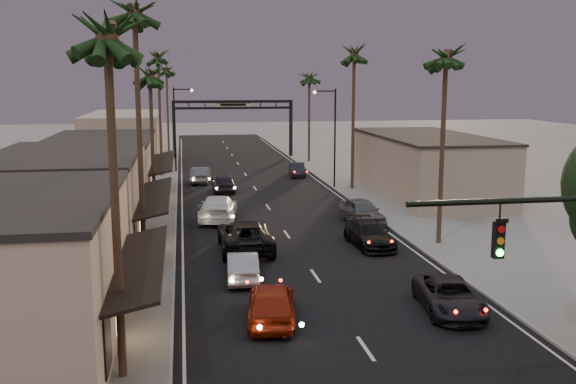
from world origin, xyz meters
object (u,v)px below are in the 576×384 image
object	(u,v)px
palm_la	(106,23)
streetlight_right	(332,130)
curbside_near	(449,296)
curbside_black	(369,234)
arch	(233,114)
palm_lb	(134,5)
palm_ld	(158,53)
palm_ra	(446,50)
oncoming_red	(272,302)
palm_rc	(309,74)
oncoming_pickup	(245,236)
palm_far	(166,67)
oncoming_silver	(242,266)
palm_rb	(354,49)
streetlight_left	(177,122)
palm_lc	(150,70)

from	to	relation	value
palm_la	streetlight_right	bearing A→B (deg)	66.68
streetlight_right	curbside_near	bearing A→B (deg)	-94.17
curbside_near	curbside_black	xyz separation A→B (m)	(-0.26, 11.08, 0.04)
arch	palm_lb	bearing A→B (deg)	-100.16
palm_ld	palm_ra	bearing A→B (deg)	-60.98
palm_ra	oncoming_red	distance (m)	19.04
palm_ld	palm_rc	world-z (taller)	palm_ld
oncoming_red	curbside_near	distance (m)	7.63
palm_la	palm_lb	world-z (taller)	palm_lb
oncoming_pickup	palm_ra	bearing A→B (deg)	177.11
palm_far	oncoming_silver	distance (m)	60.10
arch	palm_rb	size ratio (longest dim) A/B	1.07
palm_lb	curbside_black	xyz separation A→B (m)	(12.94, 2.25, -12.66)
streetlight_right	palm_lb	size ratio (longest dim) A/B	0.59
streetlight_left	palm_ra	distance (m)	37.87
palm_lb	palm_ra	size ratio (longest dim) A/B	1.15
palm_far	curbside_near	bearing A→B (deg)	-78.75
palm_ld	palm_far	bearing A→B (deg)	89.25
palm_far	curbside_black	distance (m)	56.24
oncoming_silver	palm_lc	bearing A→B (deg)	-70.36
streetlight_left	oncoming_silver	xyz separation A→B (m)	(3.24, -38.95, -4.62)
palm_la	oncoming_red	world-z (taller)	palm_la
oncoming_silver	arch	bearing A→B (deg)	-90.67
palm_lb	curbside_black	distance (m)	18.24
streetlight_left	palm_rc	distance (m)	17.42
streetlight_left	oncoming_pickup	distance (m)	33.97
palm_rc	oncoming_red	xyz separation A→B (m)	(-11.63, -50.69, -9.65)
arch	streetlight_left	xyz separation A→B (m)	(-6.92, -12.00, -0.20)
palm_ra	curbside_near	bearing A→B (deg)	-110.27
oncoming_silver	curbside_near	bearing A→B (deg)	148.12
streetlight_right	oncoming_pickup	bearing A→B (deg)	-115.92
palm_rc	arch	bearing A→B (deg)	145.11
palm_ld	palm_rc	xyz separation A→B (m)	(17.20, 9.00, -1.95)
palm_rb	curbside_black	world-z (taller)	palm_rb
palm_ld	palm_rc	distance (m)	19.51
streetlight_right	oncoming_pickup	xyz separation A→B (m)	(-9.94, -20.45, -4.45)
palm_lc	palm_ra	size ratio (longest dim) A/B	0.92
arch	palm_lb	world-z (taller)	palm_lb
streetlight_right	palm_rb	bearing A→B (deg)	-30.76
palm_ra	palm_rb	size ratio (longest dim) A/B	0.93
palm_lc	palm_far	bearing A→B (deg)	89.59
streetlight_left	palm_rb	xyz separation A→B (m)	(15.52, -14.00, 7.09)
streetlight_left	curbside_black	bearing A→B (deg)	-71.54
palm_rc	curbside_near	size ratio (longest dim) A/B	2.46
palm_far	palm_lb	bearing A→B (deg)	-90.31
arch	palm_lb	xyz separation A→B (m)	(-8.60, -48.00, 7.85)
palm_rc	oncoming_pickup	bearing A→B (deg)	-106.41
palm_lb	palm_ld	bearing A→B (deg)	90.00
palm_rc	palm_far	bearing A→B (deg)	140.36
oncoming_silver	curbside_near	world-z (taller)	oncoming_silver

